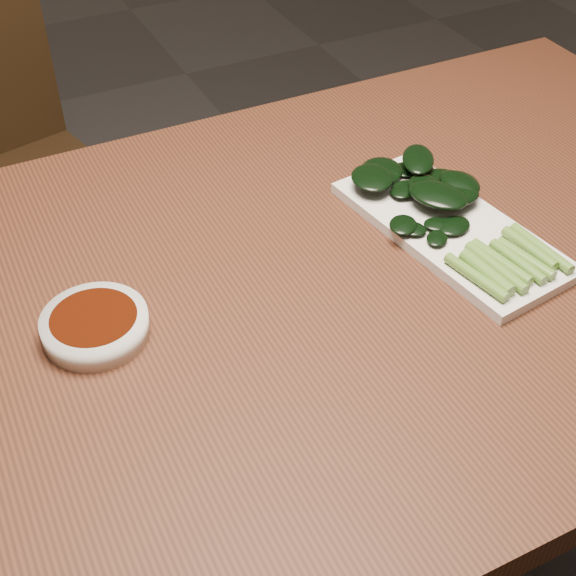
% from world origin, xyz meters
% --- Properties ---
extents(table, '(1.40, 0.80, 0.75)m').
position_xyz_m(table, '(0.00, 0.00, 0.68)').
color(table, '#432113').
rests_on(table, ground).
extents(sauce_bowl, '(0.12, 0.12, 0.03)m').
position_xyz_m(sauce_bowl, '(-0.24, 0.02, 0.76)').
color(sauce_bowl, silver).
rests_on(sauce_bowl, table).
extents(serving_plate, '(0.18, 0.33, 0.01)m').
position_xyz_m(serving_plate, '(0.21, -0.00, 0.76)').
color(serving_plate, silver).
rests_on(serving_plate, table).
extents(gai_lan, '(0.16, 0.32, 0.03)m').
position_xyz_m(gai_lan, '(0.21, 0.03, 0.78)').
color(gai_lan, '#59862E').
rests_on(gai_lan, serving_plate).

